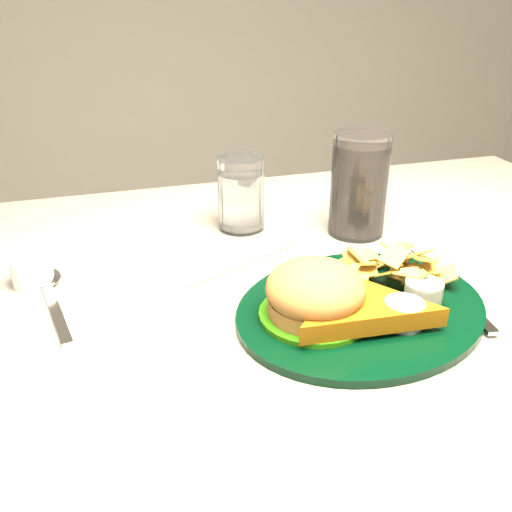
{
  "coord_description": "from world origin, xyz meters",
  "views": [
    {
      "loc": [
        -0.19,
        -0.54,
        1.07
      ],
      "look_at": [
        -0.02,
        -0.0,
        0.8
      ],
      "focal_mm": 40.0,
      "sensor_mm": 36.0,
      "label": 1
    }
  ],
  "objects_px": {
    "fork_napkin": "(459,296)",
    "water_glass": "(241,194)",
    "dinner_plate": "(363,286)",
    "cola_glass": "(359,185)"
  },
  "relations": [
    {
      "from": "cola_glass",
      "to": "fork_napkin",
      "type": "relative_size",
      "value": 0.84
    },
    {
      "from": "cola_glass",
      "to": "dinner_plate",
      "type": "bearing_deg",
      "value": -114.01
    },
    {
      "from": "dinner_plate",
      "to": "fork_napkin",
      "type": "relative_size",
      "value": 1.69
    },
    {
      "from": "cola_glass",
      "to": "fork_napkin",
      "type": "bearing_deg",
      "value": -82.55
    },
    {
      "from": "fork_napkin",
      "to": "cola_glass",
      "type": "bearing_deg",
      "value": 107.22
    },
    {
      "from": "fork_napkin",
      "to": "dinner_plate",
      "type": "bearing_deg",
      "value": -175.09
    },
    {
      "from": "dinner_plate",
      "to": "water_glass",
      "type": "bearing_deg",
      "value": 82.22
    },
    {
      "from": "fork_napkin",
      "to": "water_glass",
      "type": "bearing_deg",
      "value": 132.95
    },
    {
      "from": "dinner_plate",
      "to": "fork_napkin",
      "type": "distance_m",
      "value": 0.12
    },
    {
      "from": "dinner_plate",
      "to": "fork_napkin",
      "type": "xyz_separation_m",
      "value": [
        0.11,
        -0.01,
        -0.03
      ]
    }
  ]
}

